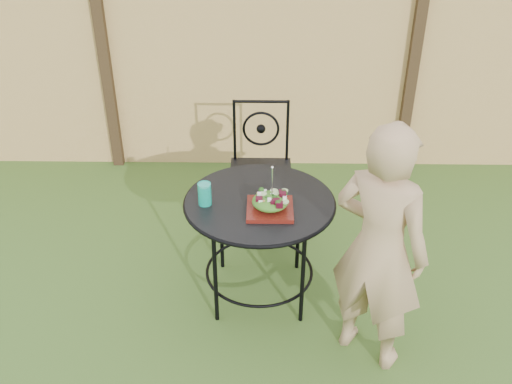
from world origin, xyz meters
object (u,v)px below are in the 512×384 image
(patio_chair, at_px, (261,164))
(diner, at_px, (379,250))
(salad_plate, at_px, (270,209))
(patio_table, at_px, (260,219))

(patio_chair, bearing_deg, diner, -64.91)
(patio_chair, bearing_deg, salad_plate, -86.37)
(patio_chair, height_order, salad_plate, patio_chair)
(patio_table, bearing_deg, patio_chair, 89.99)
(diner, bearing_deg, patio_table, -2.63)
(patio_table, height_order, patio_chair, patio_chair)
(patio_table, bearing_deg, diner, -38.12)
(patio_table, xyz_separation_m, patio_chair, (0.00, 0.86, -0.08))
(patio_table, bearing_deg, salad_plate, -61.75)
(patio_chair, relative_size, diner, 0.65)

